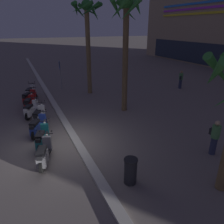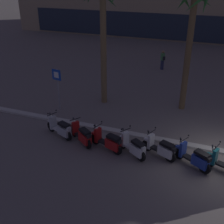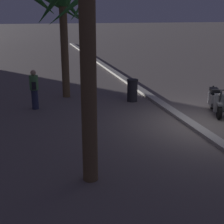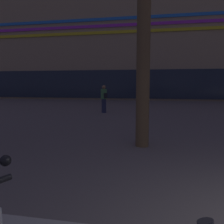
# 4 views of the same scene
# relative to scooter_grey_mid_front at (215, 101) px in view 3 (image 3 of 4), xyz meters

# --- Properties ---
(ground_plane) EXTENTS (200.00, 200.00, 0.00)m
(ground_plane) POSITION_rel_scooter_grey_mid_front_xyz_m (-1.23, 0.99, -0.46)
(ground_plane) COLOR slate
(curb_strip) EXTENTS (60.00, 0.36, 0.12)m
(curb_strip) POSITION_rel_scooter_grey_mid_front_xyz_m (-1.23, 1.57, -0.40)
(curb_strip) COLOR #BCB7AD
(curb_strip) RESTS_ON ground
(scooter_grey_mid_front) EXTENTS (1.75, 0.85, 1.17)m
(scooter_grey_mid_front) POSITION_rel_scooter_grey_mid_front_xyz_m (0.00, 0.00, 0.00)
(scooter_grey_mid_front) COLOR black
(scooter_grey_mid_front) RESTS_ON ground
(palm_tree_far_corner) EXTENTS (2.60, 2.64, 4.58)m
(palm_tree_far_corner) POSITION_rel_scooter_grey_mid_front_xyz_m (3.84, 5.17, 2.97)
(palm_tree_far_corner) COLOR brown
(palm_tree_far_corner) RESTS_ON ground
(pedestrian_strolling_near_curb) EXTENTS (0.45, 0.34, 1.54)m
(pedestrian_strolling_near_curb) POSITION_rel_scooter_grey_mid_front_xyz_m (2.19, 6.58, 0.35)
(pedestrian_strolling_near_curb) COLOR #2D3351
(pedestrian_strolling_near_curb) RESTS_ON ground
(litter_bin) EXTENTS (0.48, 0.48, 0.95)m
(litter_bin) POSITION_rel_scooter_grey_mid_front_xyz_m (2.33, 2.53, 0.02)
(litter_bin) COLOR #232328
(litter_bin) RESTS_ON ground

